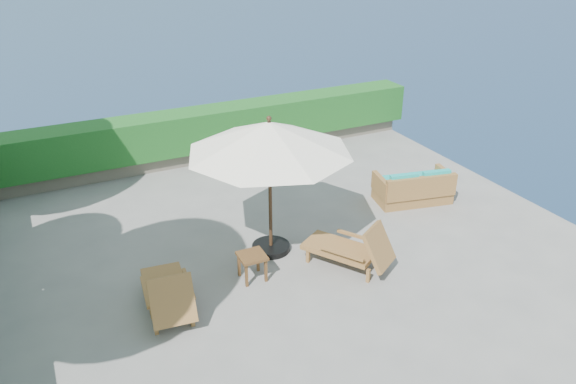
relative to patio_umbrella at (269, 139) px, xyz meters
name	(u,v)px	position (x,y,z in m)	size (l,w,h in m)	color
ground	(292,266)	(0.13, -0.67, -2.29)	(12.00, 12.00, 0.00)	gray
foundation	(292,332)	(0.13, -0.67, -3.84)	(12.00, 12.00, 3.00)	#4C463C
planter_wall_far	(198,154)	(0.13, 4.93, -2.11)	(12.00, 0.60, 0.36)	#696354
hedge_far	(196,130)	(0.13, 4.93, -1.44)	(12.40, 0.90, 1.00)	#144817
patio_umbrella	(269,139)	(0.00, 0.00, 0.00)	(3.20, 3.20, 2.71)	black
lounge_left	(168,292)	(-2.26, -1.02, -1.90)	(0.84, 1.69, 0.94)	brown
lounge_right	(352,248)	(1.09, -1.18, -1.90)	(1.44, 1.74, 0.94)	brown
side_table	(252,259)	(-0.69, -0.72, -1.88)	(0.47, 0.47, 0.49)	brown
wicker_loveseat	(414,189)	(3.73, 0.47, -1.97)	(1.81, 1.17, 0.82)	brown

